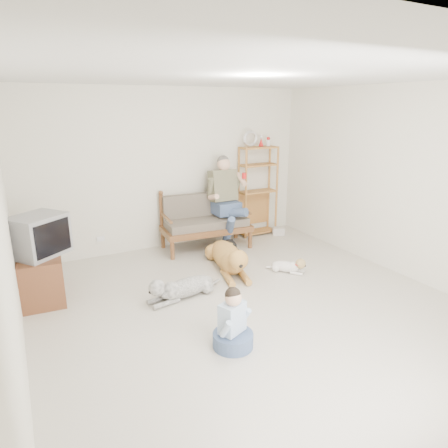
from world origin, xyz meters
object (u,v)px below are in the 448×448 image
tv_stand (42,276)px  golden_retriever (229,258)px  etagere (258,190)px  loveseat (205,220)px

tv_stand → golden_retriever: tv_stand is taller
etagere → tv_stand: bearing=-166.0°
etagere → loveseat: bearing=-170.8°
etagere → tv_stand: size_ratio=2.10×
etagere → tv_stand: (-3.89, -0.97, -0.56)m
loveseat → golden_retriever: bearing=-91.4°
loveseat → etagere: bearing=14.3°
etagere → golden_retriever: bearing=-135.5°
tv_stand → golden_retriever: 2.58m
golden_retriever → tv_stand: bearing=-174.1°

